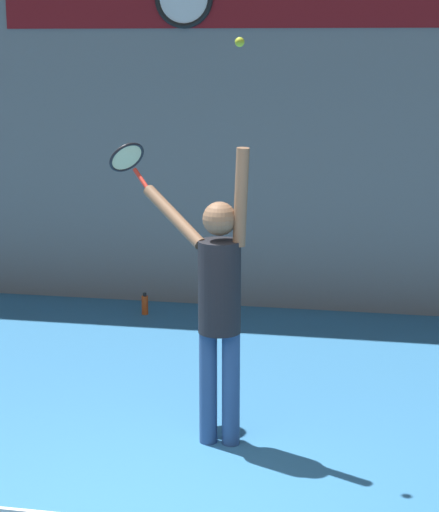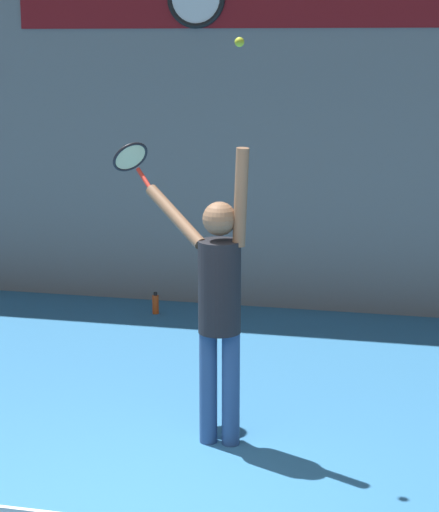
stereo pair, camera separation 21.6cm
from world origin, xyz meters
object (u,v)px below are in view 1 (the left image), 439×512
tennis_player (218,297)px  water_bottle (145,305)px  tennis_ball (240,42)px  tennis_racket (128,160)px

tennis_player → water_bottle: (-1.39, 3.06, -1.00)m
tennis_ball → water_bottle: (-1.54, 3.09, -2.76)m
tennis_racket → tennis_ball: size_ratio=6.32×
water_bottle → tennis_ball: bearing=-63.5°
tennis_player → water_bottle: tennis_player is taller
tennis_racket → water_bottle: bearing=103.2°
tennis_player → water_bottle: bearing=114.4°
tennis_ball → tennis_racket: bearing=148.6°
tennis_racket → tennis_player: bearing=-34.7°
tennis_player → tennis_ball: size_ratio=33.92×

